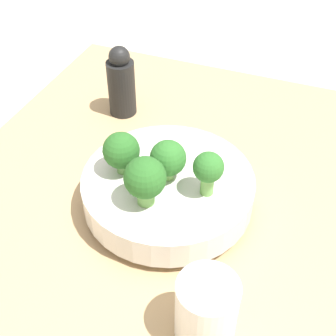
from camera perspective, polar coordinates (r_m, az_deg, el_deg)
name	(u,v)px	position (r m, az deg, el deg)	size (l,w,h in m)	color
ground_plane	(169,228)	(0.78, 0.18, -7.37)	(6.00, 6.00, 0.00)	beige
table	(169,222)	(0.77, 0.18, -6.55)	(0.96, 0.79, 0.03)	tan
bowl	(168,189)	(0.75, 0.00, -2.62)	(0.27, 0.27, 0.06)	silver
broccoli_floret_center	(168,159)	(0.70, 0.00, 1.15)	(0.06, 0.06, 0.07)	#7AB256
broccoli_floret_left	(145,179)	(0.66, -2.82, -1.34)	(0.06, 0.06, 0.08)	#6BA34C
broccoli_floret_front	(208,169)	(0.68, 4.93, -0.17)	(0.05, 0.05, 0.07)	#6BA34C
broccoli_floret_back	(121,151)	(0.72, -5.72, 2.07)	(0.06, 0.06, 0.07)	#609347
cup	(206,310)	(0.60, 4.70, -16.91)	(0.08, 0.08, 0.10)	silver
pepper_mill	(121,83)	(0.94, -5.72, 10.29)	(0.05, 0.05, 0.15)	black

